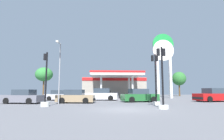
% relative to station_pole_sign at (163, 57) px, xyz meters
% --- Properties ---
extents(ground_plane, '(90.00, 90.00, 0.00)m').
position_rel_station_pole_sign_xyz_m(ground_plane, '(-9.50, -19.01, -7.54)').
color(ground_plane, slate).
rests_on(ground_plane, ground).
extents(gas_station, '(12.66, 14.24, 4.44)m').
position_rel_station_pole_sign_xyz_m(gas_station, '(-8.89, 5.40, -5.34)').
color(gas_station, gray).
rests_on(gas_station, ground).
extents(station_pole_sign, '(3.92, 0.56, 11.91)m').
position_rel_station_pole_sign_xyz_m(station_pole_sign, '(0.00, 0.00, 0.00)').
color(station_pole_sign, white).
rests_on(station_pole_sign, ground).
extents(car_0, '(4.05, 2.00, 1.42)m').
position_rel_station_pole_sign_xyz_m(car_0, '(-17.11, -6.66, -6.90)').
color(car_0, black).
rests_on(car_0, ground).
extents(car_1, '(4.60, 2.62, 1.55)m').
position_rel_station_pole_sign_xyz_m(car_1, '(-6.76, -10.59, -6.84)').
color(car_1, black).
rests_on(car_1, ground).
extents(car_2, '(4.29, 2.40, 1.45)m').
position_rel_station_pole_sign_xyz_m(car_2, '(-19.53, -12.60, -6.88)').
color(car_2, black).
rests_on(car_2, ground).
extents(car_3, '(4.21, 2.19, 1.45)m').
position_rel_station_pole_sign_xyz_m(car_3, '(-14.11, -12.18, -6.88)').
color(car_3, black).
rests_on(car_3, ground).
extents(car_4, '(4.86, 2.79, 1.64)m').
position_rel_station_pole_sign_xyz_m(car_4, '(2.43, -10.45, -6.80)').
color(car_4, black).
rests_on(car_4, ground).
extents(car_5, '(4.83, 2.57, 1.65)m').
position_rel_station_pole_sign_xyz_m(car_5, '(-11.38, -6.77, -6.79)').
color(car_5, black).
rests_on(car_5, ground).
extents(traffic_signal_0, '(0.71, 0.71, 4.84)m').
position_rel_station_pole_sign_xyz_m(traffic_signal_0, '(-6.16, -15.30, -5.78)').
color(traffic_signal_0, silver).
rests_on(traffic_signal_0, ground).
extents(traffic_signal_1, '(0.76, 0.76, 4.68)m').
position_rel_station_pole_sign_xyz_m(traffic_signal_1, '(-6.66, -18.73, -5.89)').
color(traffic_signal_1, silver).
rests_on(traffic_signal_1, ground).
extents(traffic_signal_2, '(0.72, 0.72, 4.68)m').
position_rel_station_pole_sign_xyz_m(traffic_signal_2, '(-16.07, -16.32, -6.28)').
color(traffic_signal_2, silver).
rests_on(traffic_signal_2, ground).
extents(tree_0, '(4.05, 4.05, 6.84)m').
position_rel_station_pole_sign_xyz_m(tree_0, '(-25.21, 11.13, -2.39)').
color(tree_0, brown).
rests_on(tree_0, ground).
extents(tree_1, '(3.85, 3.85, 6.13)m').
position_rel_station_pole_sign_xyz_m(tree_1, '(-9.74, 12.86, -3.01)').
color(tree_1, brown).
rests_on(tree_1, ground).
extents(tree_2, '(3.25, 3.25, 5.84)m').
position_rel_station_pole_sign_xyz_m(tree_2, '(7.10, 10.06, -3.36)').
color(tree_2, brown).
rests_on(tree_2, ground).
extents(corner_streetlamp, '(0.24, 1.48, 6.29)m').
position_rel_station_pole_sign_xyz_m(corner_streetlamp, '(-15.64, -13.60, -3.71)').
color(corner_streetlamp, gray).
rests_on(corner_streetlamp, ground).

